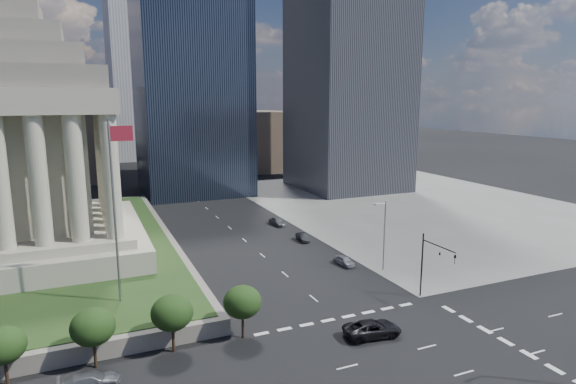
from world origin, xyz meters
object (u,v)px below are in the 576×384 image
parked_sedan_near (345,261)px  parked_sedan_mid (302,237)px  war_memorial (7,118)px  pickup_truck (372,329)px  traffic_signal_ne (432,260)px  street_lamp_north (383,232)px  parked_sedan_far (277,221)px  suv_grey (90,381)px  flagpole (115,202)px

parked_sedan_near → parked_sedan_mid: (-0.44, 13.67, -0.03)m
war_memorial → parked_sedan_near: war_memorial is taller
pickup_truck → parked_sedan_mid: pickup_truck is taller
traffic_signal_ne → street_lamp_north: bearing=85.8°
parked_sedan_far → traffic_signal_ne: bearing=-90.4°
suv_grey → flagpole: bearing=-19.1°
war_memorial → pickup_truck: bearing=-47.9°
traffic_signal_ne → suv_grey: bearing=-175.2°
parked_sedan_mid → war_memorial: bearing=-179.7°
war_memorial → parked_sedan_mid: (43.05, -5.35, -20.75)m
pickup_truck → street_lamp_north: bearing=-30.4°
suv_grey → parked_sedan_far: size_ratio=1.13×
parked_sedan_near → street_lamp_north: bearing=-50.7°
traffic_signal_ne → street_lamp_north: (0.83, 11.30, 0.41)m
flagpole → parked_sedan_mid: 38.16m
parked_sedan_mid → parked_sedan_far: (-0.03, 11.48, 0.12)m
war_memorial → suv_grey: bearing=-77.3°
suv_grey → parked_sedan_near: 39.60m
parked_sedan_near → flagpole: bearing=-175.8°
traffic_signal_ne → suv_grey: 38.45m
war_memorial → street_lamp_north: war_memorial is taller
street_lamp_north → parked_sedan_mid: bearing=103.6°
war_memorial → parked_sedan_near: size_ratio=9.81×
street_lamp_north → suv_grey: street_lamp_north is taller
flagpole → suv_grey: (-3.72, -13.49, -12.38)m
street_lamp_north → suv_grey: size_ratio=1.98×
street_lamp_north → parked_sedan_mid: 18.84m
street_lamp_north → parked_sedan_far: size_ratio=2.23×
traffic_signal_ne → parked_sedan_far: (-3.48, 40.44, -4.49)m
traffic_signal_ne → street_lamp_north: size_ratio=0.80×
flagpole → parked_sedan_far: flagpole is taller
war_memorial → street_lamp_north: (47.33, -23.00, -15.74)m
war_memorial → street_lamp_north: 54.92m
flagpole → street_lamp_north: (35.16, 1.00, -7.45)m
parked_sedan_mid → parked_sedan_far: 11.48m
parked_sedan_mid → street_lamp_north: bearing=-69.0°
street_lamp_north → traffic_signal_ne: bearing=-94.2°
suv_grey → parked_sedan_near: suv_grey is taller
traffic_signal_ne → pickup_truck: 12.94m
flagpole → suv_grey: bearing=-105.4°
traffic_signal_ne → parked_sedan_mid: (-3.45, 28.95, -4.61)m
parked_sedan_mid → traffic_signal_ne: bearing=-75.8°
traffic_signal_ne → parked_sedan_mid: bearing=96.8°
suv_grey → street_lamp_north: bearing=-73.2°
pickup_truck → suv_grey: size_ratio=1.19×
street_lamp_north → parked_sedan_far: (-4.31, 29.13, -4.90)m
parked_sedan_near → parked_sedan_mid: size_ratio=1.02×
war_memorial → traffic_signal_ne: 60.00m
pickup_truck → parked_sedan_near: size_ratio=1.51×
war_memorial → suv_grey: 43.63m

